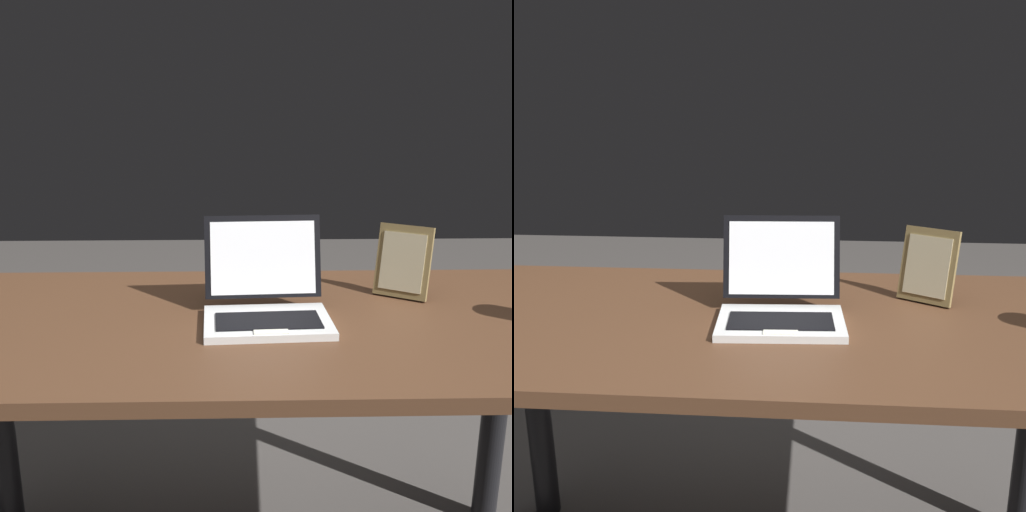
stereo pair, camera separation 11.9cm
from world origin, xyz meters
TOP-DOWN VIEW (x-y plane):
  - desk at (0.00, 0.00)m, footprint 1.52×0.72m
  - laptop_front at (0.03, -0.01)m, footprint 0.27×0.25m
  - photo_frame at (0.36, 0.14)m, footprint 0.13×0.11m

SIDE VIEW (x-z plane):
  - desk at x=0.00m, z-range 0.25..1.01m
  - laptop_front at x=0.03m, z-range 0.70..0.90m
  - photo_frame at x=0.36m, z-range 0.76..0.93m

